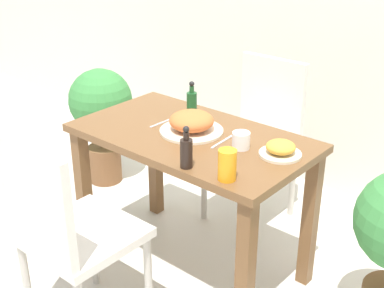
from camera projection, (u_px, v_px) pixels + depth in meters
name	position (u px, v px, depth m)	size (l,w,h in m)	color
ground_plane	(192.00, 264.00, 2.71)	(16.00, 16.00, 0.00)	beige
dining_table	(192.00, 158.00, 2.46)	(1.09, 0.61, 0.72)	brown
chair_near	(66.00, 229.00, 2.08)	(0.42, 0.42, 0.91)	silver
chair_far	(259.00, 131.00, 2.97)	(0.42, 0.42, 0.91)	silver
food_plate	(192.00, 123.00, 2.41)	(0.29, 0.29, 0.10)	beige
side_plate	(281.00, 149.00, 2.19)	(0.18, 0.18, 0.06)	beige
drink_cup	(241.00, 140.00, 2.25)	(0.08, 0.08, 0.07)	white
juice_glass	(227.00, 165.00, 1.99)	(0.07, 0.07, 0.12)	orange
sauce_bottle	(192.00, 103.00, 2.58)	(0.05, 0.05, 0.18)	#194C23
condiment_bottle	(186.00, 152.00, 2.08)	(0.05, 0.05, 0.18)	black
fork_utensil	(163.00, 122.00, 2.53)	(0.01, 0.17, 0.00)	silver
spoon_utensil	(222.00, 142.00, 2.32)	(0.02, 0.16, 0.00)	silver
potted_plant_left	(101.00, 110.00, 3.32)	(0.39, 0.39, 0.75)	brown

